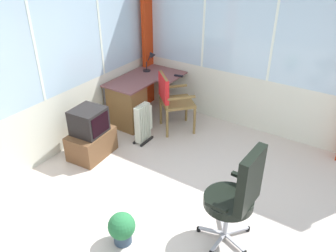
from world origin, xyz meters
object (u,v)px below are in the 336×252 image
at_px(desk_lamp, 152,59).
at_px(wooden_armchair, 170,96).
at_px(tv_remote, 179,76).
at_px(space_heater, 144,123).
at_px(tv_on_stand, 91,135).
at_px(office_chair, 238,193).
at_px(potted_plant, 122,228).
at_px(desk, 129,103).

relative_size(desk_lamp, wooden_armchair, 0.34).
distance_m(tv_remote, space_heater, 1.06).
relative_size(tv_remote, tv_on_stand, 0.20).
bearing_deg(space_heater, office_chair, -118.86).
bearing_deg(tv_on_stand, tv_remote, -13.01).
bearing_deg(potted_plant, tv_on_stand, 54.56).
bearing_deg(desk, space_heater, -118.05).
distance_m(wooden_armchair, tv_on_stand, 1.36).
bearing_deg(tv_remote, office_chair, -145.23).
distance_m(wooden_armchair, space_heater, 0.59).
height_order(desk, desk_lamp, desk_lamp).
height_order(tv_on_stand, space_heater, tv_on_stand).
xyz_separation_m(desk_lamp, wooden_armchair, (-0.47, -0.68, -0.33)).
bearing_deg(desk, desk_lamp, 2.46).
bearing_deg(tv_on_stand, wooden_armchair, -23.79).
height_order(desk, tv_on_stand, tv_on_stand).
relative_size(desk, desk_lamp, 3.84).
height_order(office_chair, potted_plant, office_chair).
distance_m(desk, potted_plant, 2.50).
bearing_deg(space_heater, desk_lamp, 28.86).
distance_m(desk, office_chair, 2.81).
bearing_deg(potted_plant, desk_lamp, 29.91).
bearing_deg(wooden_armchair, potted_plant, -158.62).
height_order(desk, wooden_armchair, wooden_armchair).
height_order(desk_lamp, space_heater, desk_lamp).
distance_m(desk_lamp, potted_plant, 3.18).
relative_size(tv_on_stand, potted_plant, 2.01).
distance_m(tv_remote, tv_on_stand, 1.79).
bearing_deg(wooden_armchair, office_chair, -130.89).
height_order(desk_lamp, office_chair, office_chair).
bearing_deg(space_heater, tv_remote, -0.30).
relative_size(desk, tv_remote, 8.39).
bearing_deg(tv_on_stand, office_chair, -98.64).
bearing_deg(desk, wooden_armchair, -70.96).
bearing_deg(space_heater, desk, 61.95).
bearing_deg(tv_on_stand, desk, 6.45).
relative_size(desk, wooden_armchair, 1.32).
height_order(wooden_armchair, space_heater, wooden_armchair).
bearing_deg(tv_remote, wooden_armchair, -172.43).
height_order(desk, office_chair, office_chair).
bearing_deg(wooden_armchair, space_heater, 163.19).
bearing_deg(potted_plant, desk, 37.28).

